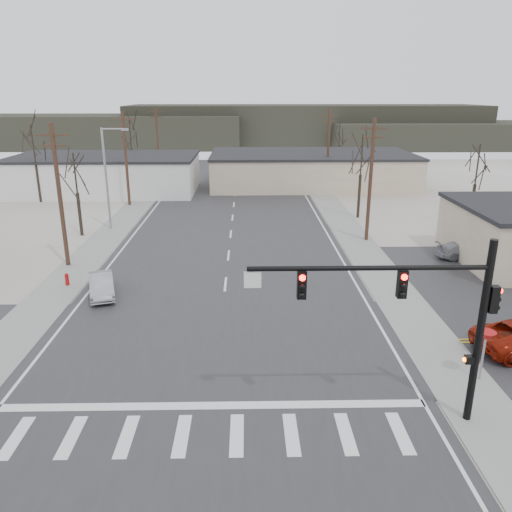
{
  "coord_description": "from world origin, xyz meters",
  "views": [
    {
      "loc": [
        1.41,
        -22.23,
        11.97
      ],
      "look_at": [
        1.95,
        6.07,
        2.6
      ],
      "focal_mm": 35.0,
      "sensor_mm": 36.0,
      "label": 1
    }
  ],
  "objects": [
    {
      "name": "traffic_signal_mast",
      "position": [
        7.89,
        -6.2,
        4.67
      ],
      "size": [
        8.95,
        0.43,
        7.2
      ],
      "color": "black",
      "rests_on": "ground"
    },
    {
      "name": "hill_right",
      "position": [
        50.0,
        90.0,
        2.75
      ],
      "size": [
        60.0,
        18.0,
        5.5
      ],
      "primitive_type": "cube",
      "color": "#333026",
      "rests_on": "ground"
    },
    {
      "name": "sidewalk_right",
      "position": [
        10.6,
        20.0,
        0.03
      ],
      "size": [
        3.0,
        90.0,
        0.06
      ],
      "primitive_type": "cube",
      "color": "gray",
      "rests_on": "ground"
    },
    {
      "name": "cross_road",
      "position": [
        0.0,
        0.0,
        0.02
      ],
      "size": [
        90.0,
        10.0,
        0.04
      ],
      "primitive_type": "cube",
      "color": "#2A2A2D",
      "rests_on": "ground"
    },
    {
      "name": "tree_left_near",
      "position": [
        -13.0,
        20.0,
        5.23
      ],
      "size": [
        3.3,
        3.3,
        7.35
      ],
      "color": "#30261D",
      "rests_on": "ground"
    },
    {
      "name": "main_road",
      "position": [
        0.0,
        15.0,
        0.02
      ],
      "size": [
        18.0,
        110.0,
        0.05
      ],
      "primitive_type": "cube",
      "color": "#2A2A2D",
      "rests_on": "ground"
    },
    {
      "name": "car_parked_silver",
      "position": [
        17.75,
        13.0,
        0.64
      ],
      "size": [
        4.28,
        1.93,
        1.22
      ],
      "primitive_type": "imported",
      "rotation": [
        0.0,
        0.0,
        1.63
      ],
      "color": "#8F9398",
      "rests_on": "parking_lot"
    },
    {
      "name": "tree_right_far",
      "position": [
        15.0,
        52.0,
        5.58
      ],
      "size": [
        3.52,
        3.52,
        7.84
      ],
      "color": "#30261D",
      "rests_on": "ground"
    },
    {
      "name": "sedan_crossing",
      "position": [
        -7.5,
        6.32,
        0.7
      ],
      "size": [
        2.51,
        4.23,
        1.32
      ],
      "primitive_type": "imported",
      "rotation": [
        0.0,
        0.0,
        0.3
      ],
      "color": "gray",
      "rests_on": "main_road"
    },
    {
      "name": "tree_left_mid",
      "position": [
        -22.0,
        34.0,
        6.28
      ],
      "size": [
        3.96,
        3.96,
        8.82
      ],
      "color": "#30261D",
      "rests_on": "ground"
    },
    {
      "name": "tree_right_mid",
      "position": [
        12.5,
        26.0,
        5.93
      ],
      "size": [
        3.74,
        3.74,
        8.33
      ],
      "color": "#30261D",
      "rests_on": "ground"
    },
    {
      "name": "hill_left",
      "position": [
        -35.0,
        92.0,
        3.5
      ],
      "size": [
        70.0,
        18.0,
        7.0
      ],
      "primitive_type": "cube",
      "color": "#333026",
      "rests_on": "ground"
    },
    {
      "name": "fire_hydrant",
      "position": [
        -10.2,
        8.0,
        0.45
      ],
      "size": [
        0.24,
        0.24,
        0.87
      ],
      "color": "#A50C0C",
      "rests_on": "ground"
    },
    {
      "name": "upole_left_c",
      "position": [
        -11.5,
        32.0,
        5.22
      ],
      "size": [
        2.2,
        0.3,
        10.0
      ],
      "color": "#412C1E",
      "rests_on": "ground"
    },
    {
      "name": "upole_left_d",
      "position": [
        -11.5,
        52.0,
        5.22
      ],
      "size": [
        2.2,
        0.3,
        10.0
      ],
      "color": "#412C1E",
      "rests_on": "ground"
    },
    {
      "name": "upole_right_b",
      "position": [
        11.5,
        40.0,
        5.22
      ],
      "size": [
        2.2,
        0.3,
        10.0
      ],
      "color": "#412C1E",
      "rests_on": "ground"
    },
    {
      "name": "car_far_a",
      "position": [
        0.5,
        47.49,
        0.75
      ],
      "size": [
        2.68,
        5.11,
        1.41
      ],
      "primitive_type": "imported",
      "rotation": [
        0.0,
        0.0,
        3.29
      ],
      "color": "black",
      "rests_on": "main_road"
    },
    {
      "name": "upole_right_a",
      "position": [
        11.5,
        18.0,
        5.22
      ],
      "size": [
        2.2,
        0.3,
        10.0
      ],
      "color": "#412C1E",
      "rests_on": "ground"
    },
    {
      "name": "tree_lot",
      "position": [
        22.0,
        22.0,
        5.58
      ],
      "size": [
        3.52,
        3.52,
        7.84
      ],
      "color": "#30261D",
      "rests_on": "ground"
    },
    {
      "name": "sidewalk_left",
      "position": [
        -10.6,
        20.0,
        0.03
      ],
      "size": [
        3.0,
        90.0,
        0.06
      ],
      "primitive_type": "cube",
      "color": "gray",
      "rests_on": "ground"
    },
    {
      "name": "upole_left_b",
      "position": [
        -11.5,
        12.0,
        5.22
      ],
      "size": [
        2.2,
        0.3,
        10.0
      ],
      "color": "#412C1E",
      "rests_on": "ground"
    },
    {
      "name": "tree_left_far",
      "position": [
        -14.0,
        46.0,
        6.28
      ],
      "size": [
        3.96,
        3.96,
        8.82
      ],
      "color": "#30261D",
      "rests_on": "ground"
    },
    {
      "name": "hill_center",
      "position": [
        15.0,
        96.0,
        4.5
      ],
      "size": [
        80.0,
        18.0,
        9.0
      ],
      "primitive_type": "cube",
      "color": "#333026",
      "rests_on": "ground"
    },
    {
      "name": "yield_sign",
      "position": [
        11.5,
        -3.5,
        2.07
      ],
      "size": [
        0.8,
        0.8,
        2.35
      ],
      "color": "gray",
      "rests_on": "ground"
    },
    {
      "name": "building_right_far",
      "position": [
        10.0,
        44.0,
        2.15
      ],
      "size": [
        26.3,
        14.3,
        4.3
      ],
      "color": "beige",
      "rests_on": "ground"
    },
    {
      "name": "streetlight_main",
      "position": [
        -10.8,
        22.0,
        5.09
      ],
      "size": [
        2.4,
        0.25,
        9.0
      ],
      "color": "gray",
      "rests_on": "ground"
    },
    {
      "name": "car_far_b",
      "position": [
        -0.73,
        59.06,
        0.81
      ],
      "size": [
        2.19,
        4.6,
        1.52
      ],
      "primitive_type": "imported",
      "rotation": [
        0.0,
        0.0,
        0.09
      ],
      "color": "black",
      "rests_on": "main_road"
    },
    {
      "name": "building_left_far",
      "position": [
        -16.0,
        40.0,
        2.26
      ],
      "size": [
        22.3,
        12.3,
        4.5
      ],
      "color": "silver",
      "rests_on": "ground"
    },
    {
      "name": "ground",
      "position": [
        0.0,
        0.0,
        0.0
      ],
      "size": [
        140.0,
        140.0,
        0.0
      ],
      "primitive_type": "plane",
      "color": "silver",
      "rests_on": "ground"
    }
  ]
}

